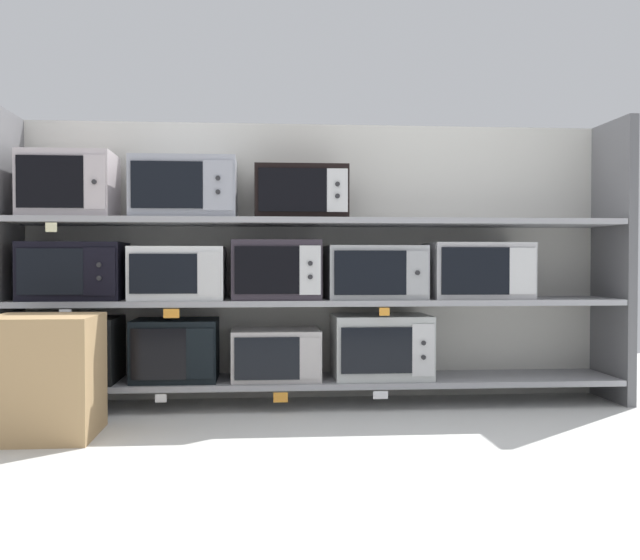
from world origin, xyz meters
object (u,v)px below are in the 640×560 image
(microwave_5, at_px, (179,273))
(shipping_carton, at_px, (44,376))
(microwave_4, at_px, (75,271))
(microwave_6, at_px, (276,270))
(microwave_3, at_px, (381,346))
(microwave_0, at_px, (72,349))
(microwave_9, at_px, (69,185))
(microwave_8, at_px, (477,271))
(microwave_11, at_px, (300,193))
(microwave_7, at_px, (375,272))
(microwave_2, at_px, (276,354))
(microwave_1, at_px, (176,350))
(microwave_10, at_px, (185,189))

(microwave_5, bearing_deg, shipping_carton, -129.51)
(microwave_4, relative_size, microwave_6, 1.10)
(microwave_3, distance_m, shipping_carton, 1.70)
(microwave_0, distance_m, microwave_9, 0.85)
(microwave_6, relative_size, microwave_9, 1.01)
(microwave_6, relative_size, microwave_8, 0.87)
(microwave_11, distance_m, shipping_carton, 1.57)
(microwave_0, relative_size, microwave_6, 1.03)
(microwave_7, bearing_deg, microwave_2, -179.99)
(microwave_4, height_order, microwave_9, microwave_9)
(microwave_1, bearing_deg, shipping_carton, -128.56)
(microwave_4, relative_size, microwave_5, 1.05)
(microwave_6, xyz_separation_m, microwave_10, (-0.47, 0.00, 0.42))
(microwave_2, relative_size, microwave_7, 0.90)
(microwave_2, xyz_separation_m, microwave_11, (0.13, 0.00, 0.85))
(microwave_10, bearing_deg, microwave_11, -0.02)
(microwave_1, xyz_separation_m, shipping_carton, (-0.50, -0.63, -0.04))
(microwave_8, bearing_deg, microwave_10, 179.99)
(shipping_carton, bearing_deg, microwave_10, 48.66)
(microwave_9, bearing_deg, microwave_0, 1.20)
(microwave_8, bearing_deg, microwave_0, 179.99)
(microwave_0, relative_size, microwave_11, 0.98)
(microwave_1, xyz_separation_m, microwave_10, (0.05, 0.00, 0.84))
(microwave_9, bearing_deg, shipping_carton, -86.43)
(microwave_2, distance_m, shipping_carton, 1.20)
(microwave_4, xyz_separation_m, microwave_8, (2.12, -0.00, 0.00))
(microwave_8, relative_size, shipping_carton, 1.00)
(microwave_6, distance_m, microwave_8, 1.09)
(microwave_4, relative_size, shipping_carton, 0.96)
(microwave_6, relative_size, microwave_7, 0.89)
(microwave_1, bearing_deg, microwave_4, 179.99)
(microwave_7, bearing_deg, shipping_carton, -158.02)
(microwave_3, relative_size, microwave_4, 1.01)
(microwave_3, height_order, microwave_11, microwave_11)
(microwave_1, distance_m, microwave_8, 1.66)
(microwave_5, distance_m, microwave_6, 0.51)
(microwave_9, distance_m, microwave_11, 1.19)
(microwave_1, distance_m, microwave_6, 0.67)
(microwave_9, bearing_deg, microwave_6, -0.00)
(microwave_9, height_order, shipping_carton, microwave_9)
(microwave_0, height_order, microwave_8, microwave_8)
(microwave_5, relative_size, microwave_7, 0.93)
(shipping_carton, bearing_deg, microwave_3, 21.56)
(microwave_1, height_order, microwave_9, microwave_9)
(microwave_4, bearing_deg, microwave_9, -179.90)
(microwave_3, height_order, microwave_8, microwave_8)
(microwave_4, relative_size, microwave_10, 0.94)
(microwave_4, relative_size, microwave_9, 1.11)
(microwave_0, xyz_separation_m, microwave_5, (0.55, 0.00, 0.39))
(microwave_9, distance_m, microwave_10, 0.59)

